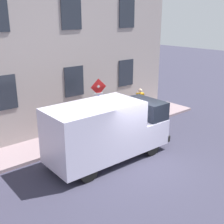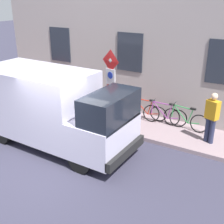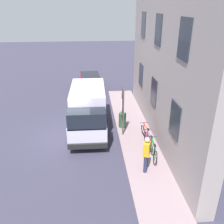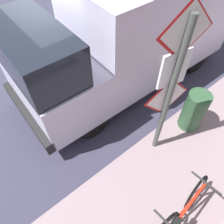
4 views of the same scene
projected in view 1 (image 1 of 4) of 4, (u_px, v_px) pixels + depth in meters
name	position (u px, v px, depth m)	size (l,w,h in m)	color
ground_plane	(141.00, 163.00, 11.83)	(80.00, 80.00, 0.00)	#343245
sidewalk_slab	(87.00, 134.00, 14.57)	(1.98, 14.88, 0.14)	gray
building_facade	(69.00, 51.00, 14.28)	(0.75, 12.88, 8.12)	#9C908E
sign_post_stacked	(99.00, 102.00, 13.55)	(0.20, 0.55, 2.74)	#474C47
delivery_van	(107.00, 130.00, 11.69)	(2.09, 5.36, 2.50)	silver
bicycle_green	(119.00, 113.00, 16.34)	(0.46, 1.71, 0.89)	black
bicycle_purple	(109.00, 116.00, 15.85)	(0.46, 1.71, 0.89)	black
bicycle_red	(97.00, 119.00, 15.37)	(0.46, 1.72, 0.89)	black
pedestrian	(140.00, 102.00, 16.35)	(0.39, 0.47, 1.72)	#262B47
litter_bin	(81.00, 131.00, 13.49)	(0.44, 0.44, 0.90)	#2D5133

